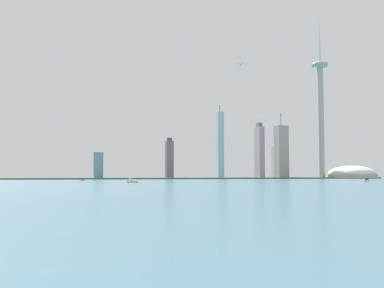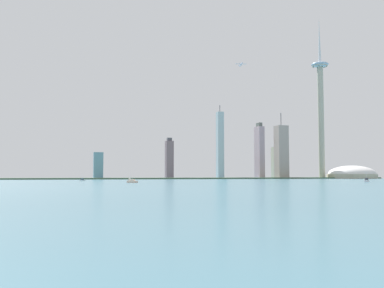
% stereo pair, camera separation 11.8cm
% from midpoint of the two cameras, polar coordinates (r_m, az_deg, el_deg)
% --- Properties ---
extents(waterfront_pier, '(809.66, 48.16, 2.76)m').
position_cam_midpoint_polar(waterfront_pier, '(885.37, 2.44, -4.57)').
color(waterfront_pier, '#436046').
rests_on(waterfront_pier, ground).
extents(observation_tower, '(38.59, 38.59, 373.96)m').
position_cam_midpoint_polar(observation_tower, '(1030.99, 16.73, 5.59)').
color(observation_tower, '#ABA896').
rests_on(observation_tower, ground).
extents(stadium_dome, '(109.45, 109.45, 38.31)m').
position_cam_midpoint_polar(stadium_dome, '(1034.72, 20.48, -3.83)').
color(stadium_dome, '#B5AD92').
rests_on(stadium_dome, ground).
extents(skyscraper_0, '(16.00, 17.39, 89.24)m').
position_cam_midpoint_polar(skyscraper_0, '(936.94, -3.04, -2.03)').
color(skyscraper_0, slate).
rests_on(skyscraper_0, ground).
extents(skyscraper_1, '(24.33, 24.49, 146.04)m').
position_cam_midpoint_polar(skyscraper_1, '(968.63, 11.80, -1.06)').
color(skyscraper_1, '#9F918A').
rests_on(skyscraper_1, ground).
extents(skyscraper_2, '(12.70, 27.52, 124.30)m').
position_cam_midpoint_polar(skyscraper_2, '(965.73, 8.96, -1.04)').
color(skyscraper_2, '#AA8E97').
rests_on(skyscraper_2, ground).
extents(skyscraper_3, '(23.46, 22.73, 55.58)m').
position_cam_midpoint_polar(skyscraper_3, '(1067.67, 10.46, -3.13)').
color(skyscraper_3, '#A49584').
rests_on(skyscraper_3, ground).
extents(skyscraper_4, '(24.36, 27.13, 76.88)m').
position_cam_midpoint_polar(skyscraper_4, '(1009.81, 11.43, -2.40)').
color(skyscraper_4, '#ACAA90').
rests_on(skyscraper_4, ground).
extents(skyscraper_5, '(14.36, 15.55, 168.20)m').
position_cam_midpoint_polar(skyscraper_5, '(982.44, 3.75, -0.14)').
color(skyscraper_5, '#A0B8C1').
rests_on(skyscraper_5, ground).
extents(skyscraper_6, '(18.84, 23.54, 53.90)m').
position_cam_midpoint_polar(skyscraper_6, '(890.42, -12.38, -2.83)').
color(skyscraper_6, '#608FA2').
rests_on(skyscraper_6, ground).
extents(skyscraper_7, '(20.10, 21.35, 104.61)m').
position_cam_midpoint_polar(skyscraper_7, '(1015.80, 3.92, -1.62)').
color(skyscraper_7, '#5B919F').
rests_on(skyscraper_7, ground).
extents(boat_0, '(11.53, 14.09, 7.82)m').
position_cam_midpoint_polar(boat_0, '(487.23, -7.94, -4.95)').
color(boat_0, beige).
rests_on(boat_0, ground).
extents(boat_1, '(14.23, 15.11, 11.43)m').
position_cam_midpoint_polar(boat_1, '(590.11, 22.20, -4.49)').
color(boat_1, white).
rests_on(boat_1, ground).
extents(boat_2, '(8.30, 11.93, 9.23)m').
position_cam_midpoint_polar(boat_2, '(635.35, -14.38, -4.66)').
color(boat_2, white).
rests_on(boat_2, ground).
extents(boat_4, '(5.89, 7.90, 9.00)m').
position_cam_midpoint_polar(boat_4, '(681.70, -8.29, -4.66)').
color(boat_4, beige).
rests_on(boat_4, ground).
extents(airplane, '(24.16, 27.50, 7.78)m').
position_cam_midpoint_polar(airplane, '(953.97, 6.53, 10.49)').
color(airplane, silver).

